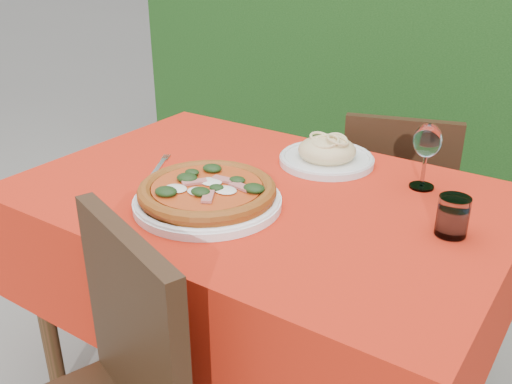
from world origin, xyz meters
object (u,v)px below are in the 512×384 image
Objects in this scene: pasta_plate at (327,154)px; fork at (158,167)px; chair_far at (396,206)px; water_glass at (452,218)px; wine_glass at (427,143)px; pizza_plate at (207,194)px.

fork is (-0.38, -0.31, -0.03)m from pasta_plate.
water_glass reaches higher than chair_far.
fork is at bearing -156.43° from wine_glass.
fork is (-0.67, -0.29, -0.12)m from wine_glass.
water_glass is at bearing -21.79° from fork.
wine_glass is at bearing -3.77° from fork.
chair_far is 0.89m from pizza_plate.
wine_glass is at bearing 98.99° from chair_far.
water_glass is 0.51× the size of fork.
pasta_plate is at bearing 74.73° from pizza_plate.
pasta_plate is 2.97× the size of water_glass.
pizza_plate is (-0.20, -0.81, 0.31)m from chair_far.
fork is at bearing -174.46° from water_glass.
chair_far is 4.61× the size of wine_glass.
water_glass is at bearing 101.48° from chair_far.
pizza_plate is 0.58m from water_glass.
pizza_plate is 0.29m from fork.
fork is (-0.47, -0.70, 0.28)m from chair_far.
water_glass is at bearing 19.18° from pizza_plate.
wine_glass reaches higher than chair_far.
pasta_plate is at bearing 59.79° from chair_far.
water_glass reaches higher than fork.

